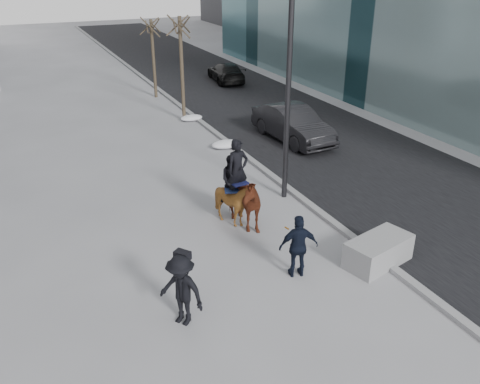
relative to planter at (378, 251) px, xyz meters
name	(u,v)px	position (x,y,z in m)	size (l,w,h in m)	color
ground	(258,257)	(-2.83, 1.66, -0.38)	(120.00, 120.00, 0.00)	gray
road	(294,126)	(4.17, 11.66, -0.38)	(8.00, 90.00, 0.01)	black
curb	(220,136)	(0.17, 11.66, -0.32)	(0.25, 90.00, 0.12)	gray
planter	(378,251)	(0.00, 0.00, 0.00)	(1.91, 0.96, 0.76)	gray
car_near	(293,124)	(3.02, 9.89, 0.40)	(1.66, 4.77, 1.57)	black
car_far	(226,72)	(4.99, 22.15, 0.25)	(1.76, 4.32, 1.26)	black
tree_near	(182,64)	(-0.43, 14.99, 2.45)	(1.20, 1.20, 5.66)	#392B21
tree_far	(153,55)	(-0.43, 20.15, 2.09)	(1.20, 1.20, 4.94)	#3B2F23
mounted_left	(240,195)	(-2.53, 3.55, 0.65)	(1.21, 2.25, 2.78)	#481D0E
mounted_right	(234,198)	(-2.65, 3.71, 0.52)	(1.59, 1.67, 2.25)	#4E2D0F
feeder	(299,246)	(-2.29, 0.43, 0.50)	(1.10, 0.98, 1.75)	black
camera_crew	(181,290)	(-5.65, -0.12, 0.50)	(1.20, 1.30, 1.75)	black
lamppost	(288,51)	(-0.23, 4.94, 4.61)	(0.25, 1.61, 9.09)	black
snow_piles	(210,132)	(-0.13, 12.11, -0.23)	(1.28, 5.23, 0.33)	white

